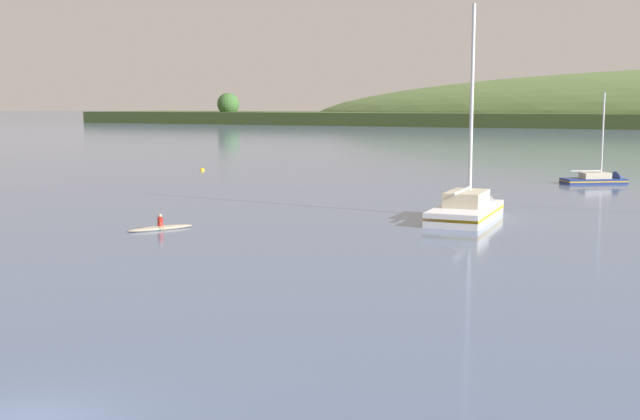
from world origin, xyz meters
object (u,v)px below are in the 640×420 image
object	(u,v)px
sailboat_far_left	(469,214)
mooring_buoy_midchannel	(202,170)
sailboat_midwater_white	(602,182)
canoe_with_paddler	(160,228)

from	to	relation	value
sailboat_far_left	mooring_buoy_midchannel	xyz separation A→B (m)	(-36.16, 23.08, -0.24)
sailboat_midwater_white	sailboat_far_left	bearing A→B (deg)	-133.29
sailboat_far_left	mooring_buoy_midchannel	bearing A→B (deg)	53.74
sailboat_far_left	canoe_with_paddler	world-z (taller)	sailboat_far_left
sailboat_midwater_white	canoe_with_paddler	world-z (taller)	sailboat_midwater_white
sailboat_midwater_white	mooring_buoy_midchannel	world-z (taller)	sailboat_midwater_white
sailboat_far_left	canoe_with_paddler	distance (m)	19.21
canoe_with_paddler	mooring_buoy_midchannel	xyz separation A→B (m)	(-21.55, 35.54, -0.10)
sailboat_midwater_white	canoe_with_paddler	size ratio (longest dim) A/B	2.40
sailboat_midwater_white	sailboat_far_left	size ratio (longest dim) A/B	0.63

